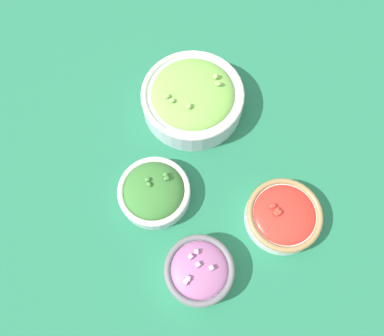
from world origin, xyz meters
name	(u,v)px	position (x,y,z in m)	size (l,w,h in m)	color
ground_plane	(192,173)	(0.00, 0.00, 0.00)	(3.00, 3.00, 0.00)	#23704C
bowl_broccoli	(154,191)	(0.00, 0.09, 0.03)	(0.14, 0.14, 0.06)	#B2C1CC
bowl_red_onion	(199,270)	(-0.18, 0.10, 0.03)	(0.13, 0.13, 0.06)	white
bowl_cherry_tomatoes	(283,216)	(-0.18, -0.10, 0.02)	(0.15, 0.15, 0.05)	white
bowl_lettuce	(193,97)	(0.13, -0.09, 0.04)	(0.22, 0.22, 0.08)	#B2C1CC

